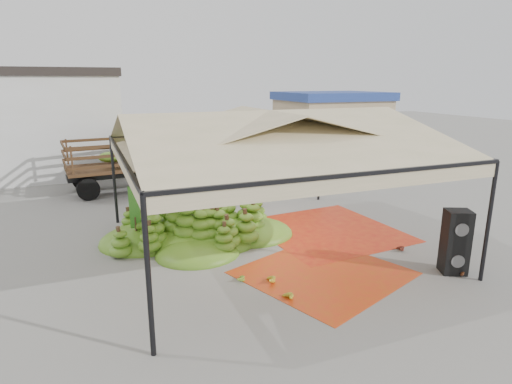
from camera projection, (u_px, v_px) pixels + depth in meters
name	position (u px, v px, depth m)	size (l,w,h in m)	color
ground	(268.00, 246.00, 12.76)	(90.00, 90.00, 0.00)	slate
canopy_tent	(269.00, 136.00, 11.92)	(8.10, 8.10, 4.00)	black
building_tan	(331.00, 124.00, 27.51)	(6.30, 5.30, 4.10)	tan
tarp_left	(323.00, 273.00, 10.99)	(3.70, 3.52, 0.01)	red
tarp_right	(327.00, 230.00, 14.12)	(4.23, 4.44, 0.01)	#C74512
banana_heap	(203.00, 218.00, 13.23)	(6.23, 5.11, 1.33)	#527919
hand_yellow_a	(267.00, 278.00, 10.45)	(0.50, 0.41, 0.23)	gold
hand_yellow_b	(286.00, 296.00, 9.63)	(0.45, 0.36, 0.20)	gold
hand_red_a	(398.00, 248.00, 12.40)	(0.45, 0.37, 0.20)	maroon
hand_red_b	(457.00, 272.00, 10.80)	(0.45, 0.37, 0.20)	#5C2D15
hand_green	(238.00, 277.00, 10.56)	(0.43, 0.35, 0.20)	#457418
hanging_bunches	(294.00, 154.00, 13.12)	(3.24, 0.24, 0.20)	#4B6F17
speaker_stack	(455.00, 242.00, 10.84)	(0.77, 0.73, 1.67)	black
banana_leaves	(147.00, 245.00, 12.87)	(0.96, 1.36, 3.70)	#297B21
vendor	(233.00, 187.00, 16.81)	(0.54, 0.36, 1.49)	gray
truck_left	(153.00, 156.00, 19.57)	(7.06, 3.00, 2.36)	#462817
truck_right	(277.00, 148.00, 21.32)	(7.56, 3.29, 2.51)	#512C1B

